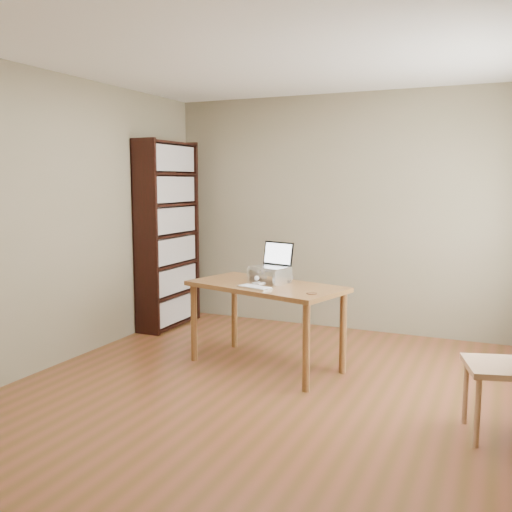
# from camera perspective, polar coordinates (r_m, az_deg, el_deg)

# --- Properties ---
(room) EXTENTS (4.04, 4.54, 2.64)m
(room) POSITION_cam_1_polar(r_m,az_deg,el_deg) (4.27, 1.09, 2.78)
(room) COLOR brown
(room) RESTS_ON ground
(bookshelf) EXTENTS (0.30, 0.90, 2.10)m
(bookshelf) POSITION_cam_1_polar(r_m,az_deg,el_deg) (6.52, -8.80, 2.12)
(bookshelf) COLOR black
(bookshelf) RESTS_ON ground
(desk) EXTENTS (1.50, 1.02, 0.75)m
(desk) POSITION_cam_1_polar(r_m,az_deg,el_deg) (5.05, 1.01, -3.96)
(desk) COLOR brown
(desk) RESTS_ON ground
(laptop_stand) EXTENTS (0.32, 0.25, 0.13)m
(laptop_stand) POSITION_cam_1_polar(r_m,az_deg,el_deg) (5.09, 1.36, -1.77)
(laptop_stand) COLOR silver
(laptop_stand) RESTS_ON desk
(laptop) EXTENTS (0.36, 0.34, 0.23)m
(laptop) POSITION_cam_1_polar(r_m,az_deg,el_deg) (5.12, 1.61, -0.50)
(laptop) COLOR silver
(laptop) RESTS_ON laptop_stand
(keyboard) EXTENTS (0.32, 0.21, 0.02)m
(keyboard) POSITION_cam_1_polar(r_m,az_deg,el_deg) (4.83, -0.13, -3.15)
(keyboard) COLOR silver
(keyboard) RESTS_ON desk
(coaster) EXTENTS (0.09, 0.09, 0.01)m
(coaster) POSITION_cam_1_polar(r_m,az_deg,el_deg) (4.63, 5.61, -3.74)
(coaster) COLOR #54301D
(coaster) RESTS_ON desk
(cat) EXTENTS (0.24, 0.48, 0.14)m
(cat) POSITION_cam_1_polar(r_m,az_deg,el_deg) (5.11, 1.62, -1.96)
(cat) COLOR #473D38
(cat) RESTS_ON desk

